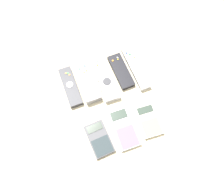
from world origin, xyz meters
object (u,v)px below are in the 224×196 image
remote_1 (88,83)px  remote_4 (136,68)px  remote_2 (105,77)px  calculator_1 (124,128)px  remote_0 (71,87)px  calculator_2 (149,121)px  remote_3 (121,71)px  calculator_0 (99,139)px

remote_1 → remote_4: bearing=-0.7°
remote_2 → calculator_1: 0.21m
remote_4 → calculator_1: bearing=-123.8°
remote_1 → calculator_1: size_ratio=1.07×
remote_0 → remote_1: (0.06, -0.01, 0.00)m
calculator_2 → remote_1: bearing=129.8°
remote_4 → calculator_2: size_ratio=1.61×
remote_1 → remote_4: 0.20m
remote_4 → calculator_1: size_ratio=1.32×
remote_1 → remote_3: bearing=2.4°
remote_4 → calculator_0: bearing=-137.8°
remote_1 → remote_3: (0.14, 0.01, -0.01)m
calculator_0 → calculator_2: (0.19, -0.00, 0.00)m
remote_0 → remote_4: bearing=-3.1°
remote_0 → remote_3: (0.20, -0.00, -0.00)m
remote_3 → remote_0: bearing=177.4°
remote_1 → remote_3: 0.14m
remote_3 → calculator_2: (0.02, -0.22, -0.00)m
remote_2 → calculator_2: 0.23m
calculator_0 → remote_3: bearing=49.5°
remote_2 → calculator_2: (0.09, -0.22, -0.00)m
remote_0 → remote_3: size_ratio=1.07×
remote_1 → calculator_2: (0.16, -0.21, -0.01)m
calculator_0 → calculator_1: size_ratio=0.84×
remote_1 → remote_4: size_ratio=0.81×
remote_2 → remote_3: 0.07m
calculator_2 → calculator_1: bearing=-179.6°
remote_2 → remote_4: bearing=0.8°
remote_3 → calculator_1: remote_3 is taller
remote_1 → remote_4: remote_1 is taller
remote_3 → remote_2: bearing=-177.7°
remote_0 → remote_1: remote_1 is taller
calculator_0 → calculator_2: bearing=-3.6°
calculator_1 → calculator_2: 0.09m
remote_2 → calculator_0: (-0.10, -0.22, -0.00)m
remote_3 → remote_4: bearing=-9.4°
calculator_1 → remote_0: bearing=121.4°
remote_3 → calculator_1: size_ratio=1.04×
remote_2 → calculator_0: bearing=-112.4°
remote_0 → calculator_0: bearing=-81.5°
remote_1 → calculator_2: size_ratio=1.31×
remote_2 → calculator_1: remote_2 is taller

